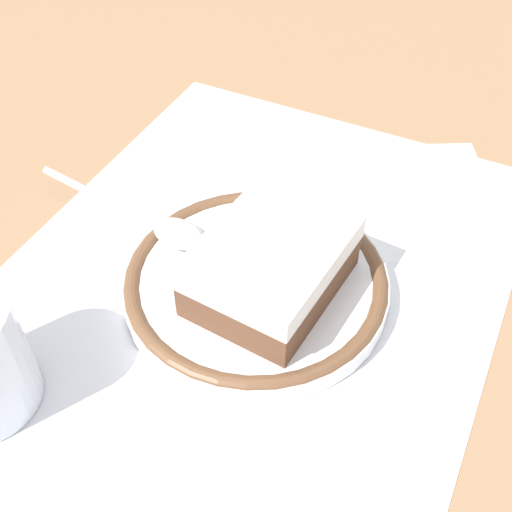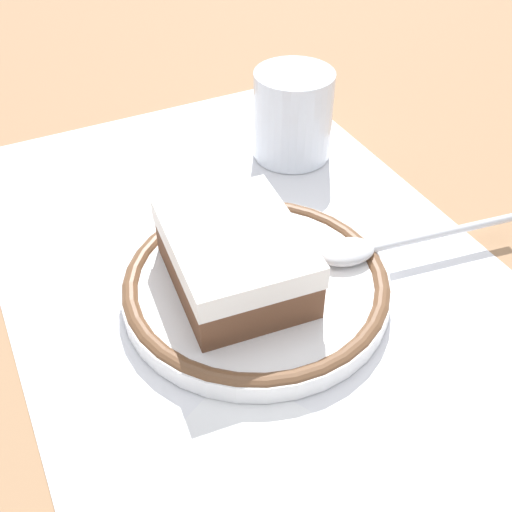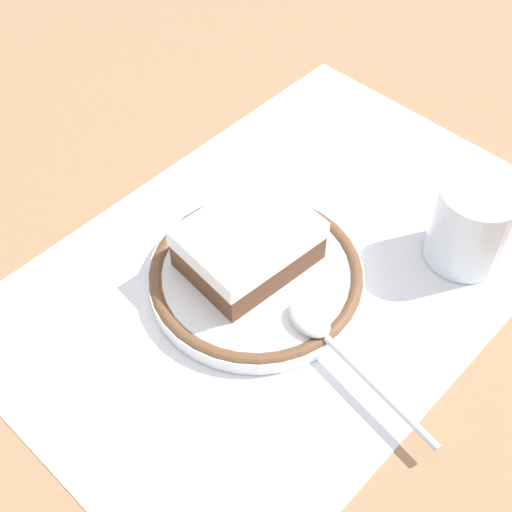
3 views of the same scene
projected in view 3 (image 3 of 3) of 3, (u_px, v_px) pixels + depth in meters
The scene contains 7 objects.
ground_plane at pixel (286, 269), 0.59m from camera, with size 2.40×2.40×0.00m, color #9E7551.
placemat at pixel (286, 269), 0.59m from camera, with size 0.48×0.32×0.00m, color white.
plate at pixel (256, 276), 0.57m from camera, with size 0.17×0.17×0.02m.
cake_slice at pixel (248, 244), 0.56m from camera, with size 0.11×0.09×0.04m.
spoon at pixel (326, 336), 0.53m from camera, with size 0.04×0.15×0.01m.
cup at pixel (471, 228), 0.58m from camera, with size 0.07×0.07×0.07m.
napkin at pixel (70, 340), 0.54m from camera, with size 0.14×0.13×0.00m, color white.
Camera 3 is at (-0.28, -0.24, 0.46)m, focal length 50.17 mm.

